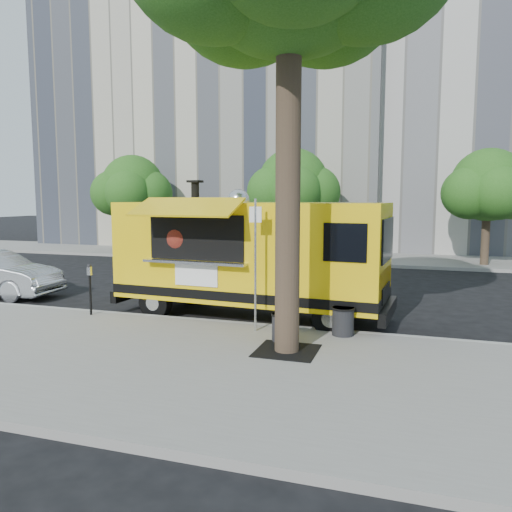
% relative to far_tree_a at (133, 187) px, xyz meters
% --- Properties ---
extents(ground, '(120.00, 120.00, 0.00)m').
position_rel_far_tree_a_xyz_m(ground, '(10.00, -12.30, -3.78)').
color(ground, black).
rests_on(ground, ground).
extents(sidewalk, '(60.00, 6.00, 0.15)m').
position_rel_far_tree_a_xyz_m(sidewalk, '(10.00, -16.30, -3.70)').
color(sidewalk, gray).
rests_on(sidewalk, ground).
extents(curb, '(60.00, 0.14, 0.16)m').
position_rel_far_tree_a_xyz_m(curb, '(10.00, -13.23, -3.70)').
color(curb, '#999993').
rests_on(curb, ground).
extents(far_sidewalk, '(60.00, 5.00, 0.15)m').
position_rel_far_tree_a_xyz_m(far_sidewalk, '(10.00, 1.20, -3.70)').
color(far_sidewalk, gray).
rests_on(far_sidewalk, ground).
extents(building_left, '(22.00, 14.00, 24.00)m').
position_rel_far_tree_a_xyz_m(building_left, '(2.00, 9.70, 8.22)').
color(building_left, '#B4AC96').
rests_on(building_left, ground).
extents(tree_well, '(1.20, 1.20, 0.02)m').
position_rel_far_tree_a_xyz_m(tree_well, '(12.60, -15.10, -3.62)').
color(tree_well, black).
rests_on(tree_well, sidewalk).
extents(far_tree_a, '(3.42, 3.42, 5.36)m').
position_rel_far_tree_a_xyz_m(far_tree_a, '(0.00, 0.00, 0.00)').
color(far_tree_a, '#33261C').
rests_on(far_tree_a, far_sidewalk).
extents(far_tree_b, '(3.60, 3.60, 5.50)m').
position_rel_far_tree_a_xyz_m(far_tree_b, '(9.00, 0.40, 0.06)').
color(far_tree_b, '#33261C').
rests_on(far_tree_b, far_sidewalk).
extents(far_tree_c, '(3.24, 3.24, 5.21)m').
position_rel_far_tree_a_xyz_m(far_tree_c, '(18.00, 0.10, -0.06)').
color(far_tree_c, '#33261C').
rests_on(far_tree_c, far_sidewalk).
extents(sign_post, '(0.28, 0.06, 3.00)m').
position_rel_far_tree_a_xyz_m(sign_post, '(11.55, -13.85, -1.93)').
color(sign_post, silver).
rests_on(sign_post, sidewalk).
extents(parking_meter, '(0.11, 0.11, 1.33)m').
position_rel_far_tree_a_xyz_m(parking_meter, '(7.00, -13.65, -2.79)').
color(parking_meter, black).
rests_on(parking_meter, sidewalk).
extents(food_truck, '(7.43, 3.61, 3.61)m').
position_rel_far_tree_a_xyz_m(food_truck, '(10.81, -12.13, -2.08)').
color(food_truck, yellow).
rests_on(food_truck, ground).
extents(trash_bin_left, '(0.50, 0.50, 0.60)m').
position_rel_far_tree_a_xyz_m(trash_bin_left, '(12.35, -14.46, -3.31)').
color(trash_bin_left, black).
rests_on(trash_bin_left, sidewalk).
extents(trash_bin_right, '(0.52, 0.52, 0.62)m').
position_rel_far_tree_a_xyz_m(trash_bin_right, '(13.50, -13.60, -3.29)').
color(trash_bin_right, black).
rests_on(trash_bin_right, sidewalk).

